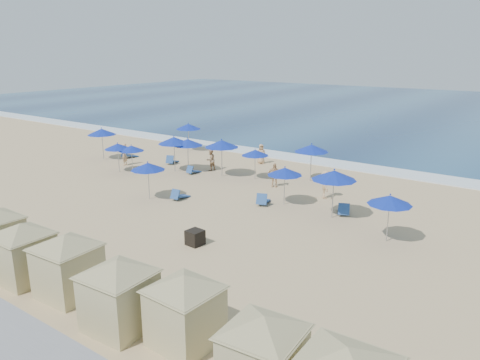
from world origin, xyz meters
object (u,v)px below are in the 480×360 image
object	(u,v)px
cabana_1	(22,245)
cabana_4	(185,301)
beachgoer_0	(124,154)
umbrella_7	(255,153)
umbrella_1	(118,146)
beachgoer_4	(261,154)
cabana_5	(263,345)
umbrella_12	(188,126)
umbrella_6	(148,166)
cabana_3	(118,286)
umbrella_3	(131,148)
umbrella_0	(102,132)
umbrella_11	(390,200)
beachgoer_1	(211,160)
trash_bin	(195,237)
umbrella_4	(188,142)
cabana_2	(67,257)
umbrella_8	(285,171)
umbrella_10	(334,175)
umbrella_5	(222,144)
umbrella_9	(312,148)
umbrella_2	(174,140)
beachgoer_2	(274,175)
beachgoer_3	(326,184)

from	to	relation	value
cabana_1	cabana_4	world-z (taller)	cabana_1
beachgoer_0	umbrella_7	bearing A→B (deg)	76.98
umbrella_1	beachgoer_4	size ratio (longest dim) A/B	1.42
cabana_5	umbrella_12	size ratio (longest dim) A/B	1.60
cabana_1	umbrella_6	bearing A→B (deg)	110.09
cabana_3	umbrella_3	size ratio (longest dim) A/B	1.97
umbrella_0	umbrella_11	size ratio (longest dim) A/B	1.12
umbrella_7	beachgoer_1	xyz separation A→B (m)	(-4.06, 0.05, -1.08)
trash_bin	cabana_4	size ratio (longest dim) A/B	0.17
umbrella_11	cabana_5	bearing A→B (deg)	-86.02
umbrella_4	cabana_2	bearing A→B (deg)	-61.73
trash_bin	cabana_1	xyz separation A→B (m)	(-3.15, -6.51, 1.13)
umbrella_8	beachgoer_1	xyz separation A→B (m)	(-8.61, 3.71, -1.20)
umbrella_12	umbrella_10	bearing A→B (deg)	-25.29
umbrella_4	umbrella_12	bearing A→B (deg)	131.59
beachgoer_0	beachgoer_4	bearing A→B (deg)	101.77
umbrella_6	umbrella_10	xyz separation A→B (m)	(10.45, 3.50, 0.34)
umbrella_0	beachgoer_0	size ratio (longest dim) A/B	1.54
beachgoer_1	umbrella_4	bearing A→B (deg)	-35.48
umbrella_5	umbrella_8	size ratio (longest dim) A/B	1.19
cabana_4	umbrella_9	size ratio (longest dim) A/B	1.52
cabana_1	beachgoer_0	size ratio (longest dim) A/B	2.39
umbrella_2	beachgoer_1	distance (m)	3.08
trash_bin	beachgoer_2	bearing A→B (deg)	106.50
cabana_5	umbrella_7	distance (m)	21.34
cabana_1	umbrella_5	xyz separation A→B (m)	(-3.39, 16.90, 0.89)
umbrella_2	beachgoer_3	size ratio (longest dim) A/B	1.55
umbrella_9	umbrella_10	distance (m)	7.36
cabana_1	umbrella_8	bearing A→B (deg)	76.03
umbrella_6	umbrella_12	bearing A→B (deg)	122.17
cabana_3	cabana_4	world-z (taller)	cabana_3
umbrella_6	umbrella_8	bearing A→B (deg)	28.49
cabana_1	beachgoer_4	xyz separation A→B (m)	(-3.26, 21.81, -0.70)
umbrella_6	beachgoer_3	bearing A→B (deg)	36.79
umbrella_7	umbrella_1	bearing A→B (deg)	-155.50
umbrella_9	umbrella_11	world-z (taller)	umbrella_9
umbrella_1	umbrella_6	xyz separation A→B (m)	(6.70, -3.31, 0.11)
umbrella_9	trash_bin	bearing A→B (deg)	-86.45
beachgoer_3	umbrella_3	bearing A→B (deg)	68.34
cabana_4	umbrella_6	size ratio (longest dim) A/B	1.72
umbrella_4	beachgoer_0	distance (m)	5.78
cabana_4	beachgoer_4	world-z (taller)	cabana_4
umbrella_0	beachgoer_0	bearing A→B (deg)	-6.42
umbrella_7	beachgoer_0	xyz separation A→B (m)	(-10.63, -2.63, -1.03)
umbrella_0	umbrella_5	xyz separation A→B (m)	(11.32, 1.50, 0.07)
cabana_3	beachgoer_0	world-z (taller)	cabana_3
umbrella_7	beachgoer_4	xyz separation A→B (m)	(-2.20, 4.12, -1.11)
cabana_4	umbrella_5	world-z (taller)	umbrella_5
umbrella_9	beachgoer_0	bearing A→B (deg)	-162.37
beachgoer_2	umbrella_8	bearing A→B (deg)	-76.50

